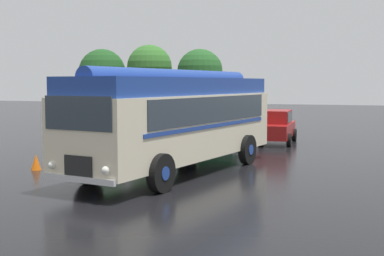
# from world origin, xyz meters

# --- Properties ---
(ground_plane) EXTENTS (120.00, 120.00, 0.00)m
(ground_plane) POSITION_xyz_m (0.00, 0.00, 0.00)
(ground_plane) COLOR black
(vintage_bus) EXTENTS (4.36, 10.37, 3.49)m
(vintage_bus) POSITION_xyz_m (0.44, 0.84, 1.89)
(vintage_bus) COLOR beige
(vintage_bus) RESTS_ON ground
(car_near_left) EXTENTS (2.00, 4.22, 1.66)m
(car_near_left) POSITION_xyz_m (-3.27, 11.17, 0.85)
(car_near_left) COLOR #144C28
(car_near_left) RESTS_ON ground
(car_mid_left) EXTENTS (2.04, 4.24, 1.66)m
(car_mid_left) POSITION_xyz_m (-0.66, 11.42, 0.85)
(car_mid_left) COLOR #144C28
(car_mid_left) RESTS_ON ground
(car_mid_right) EXTENTS (2.07, 4.26, 1.66)m
(car_mid_right) POSITION_xyz_m (2.05, 10.74, 0.85)
(car_mid_right) COLOR maroon
(car_mid_right) RESTS_ON ground
(tree_far_left) EXTENTS (3.36, 3.36, 5.46)m
(tree_far_left) POSITION_xyz_m (-11.65, 18.56, 3.81)
(tree_far_left) COLOR #4C3823
(tree_far_left) RESTS_ON ground
(tree_left_of_centre) EXTENTS (3.18, 3.14, 5.69)m
(tree_left_of_centre) POSITION_xyz_m (-8.20, 18.61, 4.11)
(tree_left_of_centre) COLOR #4C3823
(tree_left_of_centre) RESTS_ON ground
(tree_centre) EXTENTS (3.05, 3.05, 5.30)m
(tree_centre) POSITION_xyz_m (-4.14, 18.21, 3.82)
(tree_centre) COLOR #4C3823
(tree_centre) RESTS_ON ground
(traffic_cone) EXTENTS (0.36, 0.36, 0.55)m
(traffic_cone) POSITION_xyz_m (-4.47, -0.20, 0.28)
(traffic_cone) COLOR orange
(traffic_cone) RESTS_ON ground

